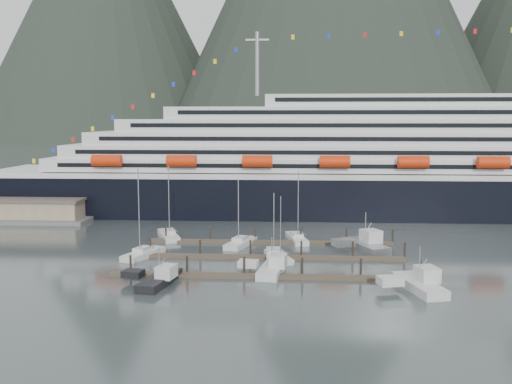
% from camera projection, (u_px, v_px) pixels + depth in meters
% --- Properties ---
extents(ground, '(1600.00, 1600.00, 0.00)m').
position_uv_depth(ground, '(296.00, 263.00, 101.62)').
color(ground, '#455252').
rests_on(ground, ground).
extents(cruise_ship, '(210.00, 30.40, 50.30)m').
position_uv_depth(cruise_ship, '(413.00, 168.00, 152.67)').
color(cruise_ship, black).
rests_on(cruise_ship, ground).
extents(warehouse, '(46.00, 20.00, 5.80)m').
position_uv_depth(warehouse, '(3.00, 209.00, 147.59)').
color(warehouse, '#595956').
rests_on(warehouse, ground).
extents(dock_near, '(48.18, 2.28, 3.20)m').
position_uv_depth(dock_near, '(264.00, 276.00, 92.05)').
color(dock_near, '#453B2C').
rests_on(dock_near, ground).
extents(dock_mid, '(48.18, 2.28, 3.20)m').
position_uv_depth(dock_mid, '(267.00, 257.00, 104.93)').
color(dock_mid, '#453B2C').
rests_on(dock_mid, ground).
extents(dock_far, '(48.18, 2.28, 3.20)m').
position_uv_depth(dock_far, '(270.00, 242.00, 117.81)').
color(dock_far, '#453B2C').
rests_on(dock_far, ground).
extents(sailboat_a, '(6.18, 10.51, 16.39)m').
position_uv_depth(sailboat_a, '(143.00, 254.00, 106.11)').
color(sailboat_a, silver).
rests_on(sailboat_a, ground).
extents(sailboat_c, '(3.05, 9.59, 12.06)m').
position_uv_depth(sailboat_c, '(274.00, 255.00, 105.81)').
color(sailboat_c, silver).
rests_on(sailboat_c, ground).
extents(sailboat_d, '(5.57, 9.97, 11.62)m').
position_uv_depth(sailboat_d, '(279.00, 257.00, 104.26)').
color(sailboat_d, silver).
rests_on(sailboat_d, ground).
extents(sailboat_e, '(6.84, 11.58, 15.53)m').
position_uv_depth(sailboat_e, '(169.00, 236.00, 123.05)').
color(sailboat_e, silver).
rests_on(sailboat_e, ground).
extents(sailboat_f, '(5.88, 10.67, 13.47)m').
position_uv_depth(sailboat_f, '(241.00, 244.00, 115.41)').
color(sailboat_f, silver).
rests_on(sailboat_f, ground).
extents(sailboat_g, '(4.83, 11.38, 14.68)m').
position_uv_depth(sailboat_g, '(297.00, 239.00, 120.08)').
color(sailboat_g, silver).
rests_on(sailboat_g, ground).
extents(trawler_a, '(8.36, 11.47, 6.05)m').
position_uv_depth(trawler_a, '(159.00, 279.00, 88.47)').
color(trawler_a, black).
rests_on(trawler_a, ground).
extents(trawler_b, '(7.90, 10.35, 6.46)m').
position_uv_depth(trawler_b, '(271.00, 269.00, 94.40)').
color(trawler_b, silver).
rests_on(trawler_b, ground).
extents(trawler_d, '(9.40, 12.18, 6.94)m').
position_uv_depth(trawler_d, '(418.00, 284.00, 85.50)').
color(trawler_d, silver).
rests_on(trawler_d, ground).
extents(trawler_e, '(10.66, 12.61, 7.86)m').
position_uv_depth(trawler_e, '(364.00, 245.00, 111.62)').
color(trawler_e, '#96999C').
rests_on(trawler_e, ground).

